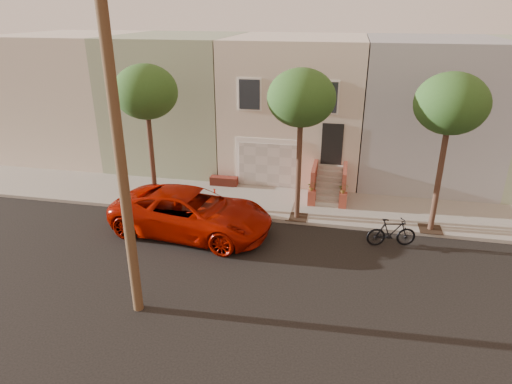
# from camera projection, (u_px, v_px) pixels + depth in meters

# --- Properties ---
(ground) EXTENTS (90.00, 90.00, 0.00)m
(ground) POSITION_uv_depth(u_px,v_px,m) (256.00, 265.00, 16.00)
(ground) COLOR black
(ground) RESTS_ON ground
(sidewalk) EXTENTS (40.00, 3.70, 0.15)m
(sidewalk) POSITION_uv_depth(u_px,v_px,m) (279.00, 203.00, 20.81)
(sidewalk) COLOR gray
(sidewalk) RESTS_ON ground
(house_row) EXTENTS (33.10, 11.70, 7.00)m
(house_row) POSITION_uv_depth(u_px,v_px,m) (297.00, 103.00, 24.71)
(house_row) COLOR beige
(house_row) RESTS_ON sidewalk
(tree_left) EXTENTS (2.70, 2.57, 6.30)m
(tree_left) POSITION_uv_depth(u_px,v_px,m) (146.00, 93.00, 18.55)
(tree_left) COLOR #2D2116
(tree_left) RESTS_ON sidewalk
(tree_mid) EXTENTS (2.70, 2.57, 6.30)m
(tree_mid) POSITION_uv_depth(u_px,v_px,m) (301.00, 99.00, 17.32)
(tree_mid) COLOR #2D2116
(tree_mid) RESTS_ON sidewalk
(tree_right) EXTENTS (2.70, 2.57, 6.30)m
(tree_right) POSITION_uv_depth(u_px,v_px,m) (451.00, 105.00, 16.28)
(tree_right) COLOR #2D2116
(tree_right) RESTS_ON sidewalk
(pickup_truck) EXTENTS (6.82, 3.75, 1.81)m
(pickup_truck) POSITION_uv_depth(u_px,v_px,m) (192.00, 212.00, 17.95)
(pickup_truck) COLOR #9E0F01
(pickup_truck) RESTS_ON ground
(motorcycle) EXTENTS (1.97, 0.95, 1.14)m
(motorcycle) POSITION_uv_depth(u_px,v_px,m) (391.00, 232.00, 17.08)
(motorcycle) COLOR black
(motorcycle) RESTS_ON ground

